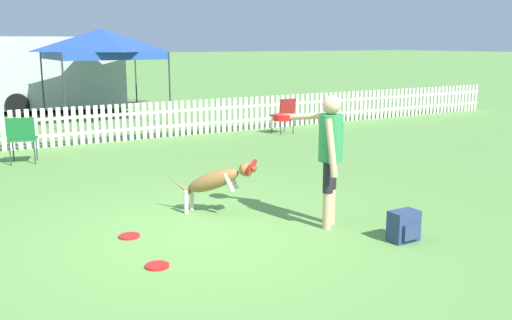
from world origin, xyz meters
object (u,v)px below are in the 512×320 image
object	(u,v)px
folding_chair_blue_left	(22,136)
equipment_trailer	(41,72)
backpack_on_grass	(404,226)
folding_chair_center	(285,113)
frisbee_near_dog	(129,236)
canopy_tent_main	(102,44)
handler_person	(327,146)
frisbee_near_handler	(157,266)
leaping_dog	(216,180)

from	to	relation	value
folding_chair_blue_left	equipment_trailer	xyz separation A→B (m)	(1.85, 8.16, 0.72)
backpack_on_grass	folding_chair_center	distance (m)	7.58
frisbee_near_dog	folding_chair_blue_left	world-z (taller)	folding_chair_blue_left
canopy_tent_main	folding_chair_center	bearing A→B (deg)	-54.68
handler_person	frisbee_near_handler	size ratio (longest dim) A/B	6.63
leaping_dog	canopy_tent_main	size ratio (longest dim) A/B	0.37
backpack_on_grass	folding_chair_center	bearing A→B (deg)	66.66
leaping_dog	frisbee_near_handler	bearing A→B (deg)	3.70
handler_person	leaping_dog	distance (m)	1.49
frisbee_near_handler	equipment_trailer	distance (m)	14.08
leaping_dog	folding_chair_center	size ratio (longest dim) A/B	1.19
backpack_on_grass	equipment_trailer	distance (m)	14.70
folding_chair_blue_left	canopy_tent_main	bearing A→B (deg)	-106.17
folding_chair_center	handler_person	bearing A→B (deg)	57.97
handler_person	equipment_trailer	xyz separation A→B (m)	(-0.68, 13.74, 0.26)
folding_chair_blue_left	folding_chair_center	bearing A→B (deg)	-160.65
backpack_on_grass	folding_chair_blue_left	xyz separation A→B (m)	(-2.93, 6.46, 0.34)
handler_person	folding_chair_blue_left	distance (m)	6.14
folding_chair_center	frisbee_near_handler	bearing A→B (deg)	45.55
frisbee_near_dog	canopy_tent_main	size ratio (longest dim) A/B	0.08
frisbee_near_dog	backpack_on_grass	size ratio (longest dim) A/B	0.69
equipment_trailer	leaping_dog	bearing A→B (deg)	-76.35
frisbee_near_dog	backpack_on_grass	distance (m)	3.05
frisbee_near_dog	leaping_dog	bearing A→B (deg)	12.51
folding_chair_blue_left	canopy_tent_main	size ratio (longest dim) A/B	0.31
leaping_dog	handler_person	bearing A→B (deg)	90.46
handler_person	equipment_trailer	distance (m)	13.76
leaping_dog	frisbee_near_dog	distance (m)	1.33
frisbee_near_dog	equipment_trailer	xyz separation A→B (m)	(1.47, 12.97, 1.21)
canopy_tent_main	handler_person	bearing A→B (deg)	-91.88
folding_chair_center	frisbee_near_dog	bearing A→B (deg)	40.91
leaping_dog	folding_chair_blue_left	distance (m)	4.81
canopy_tent_main	leaping_dog	bearing A→B (deg)	-97.68
handler_person	frisbee_near_handler	world-z (taller)	handler_person
frisbee_near_dog	folding_chair_center	bearing A→B (deg)	43.66
folding_chair_blue_left	folding_chair_center	world-z (taller)	folding_chair_blue_left
canopy_tent_main	equipment_trailer	xyz separation A→B (m)	(-1.02, 3.34, -0.88)
frisbee_near_dog	equipment_trailer	distance (m)	13.11
frisbee_near_handler	folding_chair_blue_left	xyz separation A→B (m)	(-0.33, 5.79, 0.50)
leaping_dog	canopy_tent_main	bearing A→B (deg)	-138.54
handler_person	folding_chair_center	world-z (taller)	handler_person
leaping_dog	frisbee_near_handler	xyz separation A→B (m)	(-1.27, -1.25, -0.43)
folding_chair_center	equipment_trailer	world-z (taller)	equipment_trailer
equipment_trailer	handler_person	bearing A→B (deg)	-72.43
frisbee_near_handler	equipment_trailer	bearing A→B (deg)	83.79
canopy_tent_main	folding_chair_blue_left	bearing A→B (deg)	-120.76
frisbee_near_handler	frisbee_near_dog	world-z (taller)	same
folding_chair_blue_left	handler_person	bearing A→B (deg)	128.95
equipment_trailer	folding_chair_center	bearing A→B (deg)	-47.22
handler_person	canopy_tent_main	distance (m)	10.47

